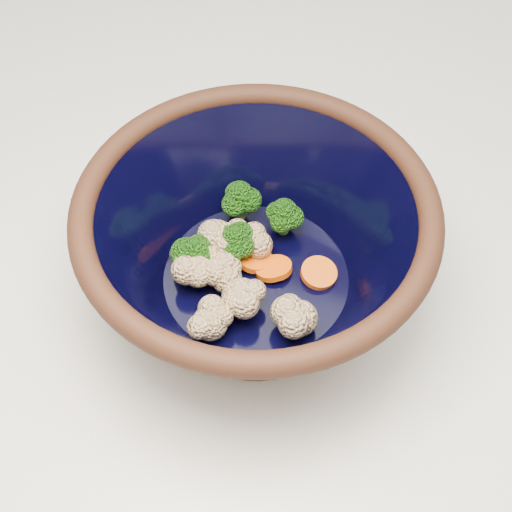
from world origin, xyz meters
TOP-DOWN VIEW (x-y plane):
  - counter at (0.00, 0.00)m, footprint 1.20×1.20m
  - mixing_bowl at (-0.08, -0.03)m, footprint 0.36×0.36m
  - vegetable_pile at (-0.10, -0.02)m, footprint 0.14×0.16m

SIDE VIEW (x-z plane):
  - counter at x=0.00m, z-range 0.00..0.90m
  - vegetable_pile at x=-0.10m, z-range 0.93..0.97m
  - mixing_bowl at x=-0.08m, z-range 0.91..1.04m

